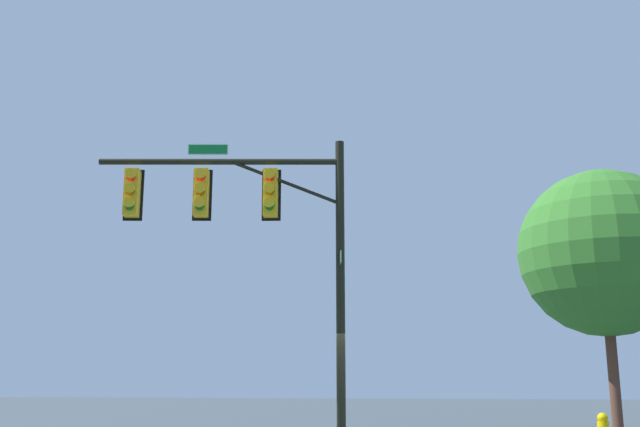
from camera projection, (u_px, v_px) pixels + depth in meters
name	position (u px, v px, depth m)	size (l,w,h in m)	color
signal_pole_assembly	(245.00, 220.00, 16.92)	(5.67, 1.76, 6.94)	black
tree_mid	(603.00, 253.00, 22.97)	(5.17, 5.17, 7.97)	#533326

